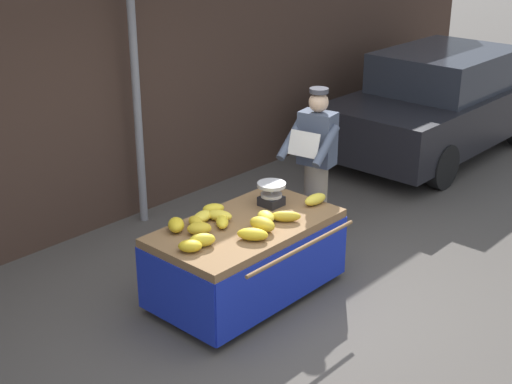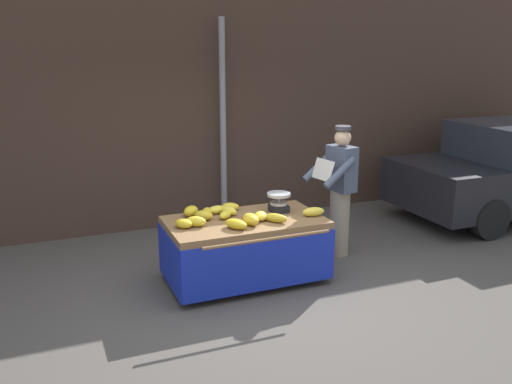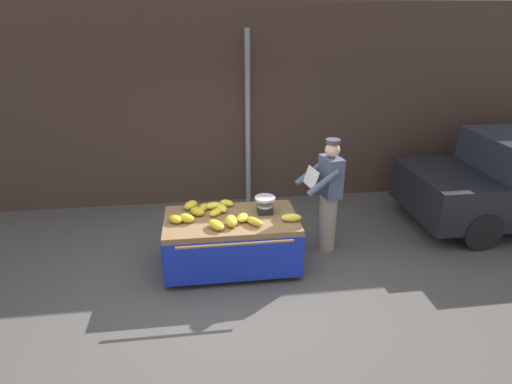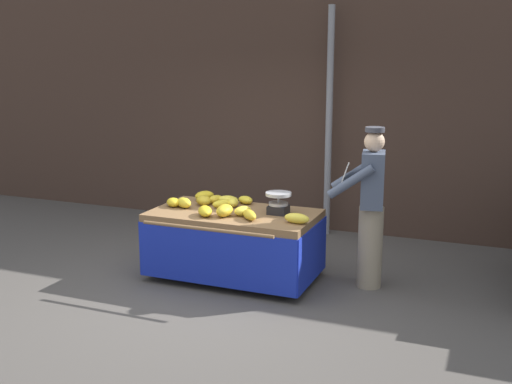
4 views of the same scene
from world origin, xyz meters
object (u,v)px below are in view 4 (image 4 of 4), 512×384
(banana_bunch_0, at_px, (225,210))
(vendor_person, at_px, (370,207))
(street_pole, at_px, (329,123))
(banana_bunch_3, at_px, (222,204))
(banana_bunch_1, at_px, (184,203))
(banana_bunch_5, at_px, (216,199))
(banana_bunch_4, at_px, (250,215))
(banana_bunch_9, at_px, (205,211))
(banana_bunch_12, at_px, (233,202))
(banana_bunch_7, at_px, (204,200))
(banana_bunch_8, at_px, (205,196))
(banana_bunch_13, at_px, (245,200))
(weighing_scale, at_px, (278,203))
(banana_bunch_10, at_px, (173,202))
(banana_bunch_11, at_px, (243,211))
(banana_bunch_2, at_px, (228,200))
(banana_cart, at_px, (234,230))
(banana_bunch_6, at_px, (297,218))

(banana_bunch_0, xyz_separation_m, vendor_person, (1.44, 0.52, 0.05))
(street_pole, bearing_deg, banana_bunch_3, -108.56)
(banana_bunch_1, height_order, banana_bunch_5, banana_bunch_1)
(vendor_person, bearing_deg, banana_bunch_4, -154.66)
(banana_bunch_0, relative_size, banana_bunch_9, 0.94)
(banana_bunch_3, relative_size, banana_bunch_12, 0.93)
(street_pole, height_order, banana_bunch_7, street_pole)
(banana_bunch_0, xyz_separation_m, banana_bunch_8, (-0.53, 0.57, -0.01))
(banana_bunch_13, bearing_deg, weighing_scale, -29.60)
(banana_bunch_10, relative_size, banana_bunch_11, 0.99)
(banana_bunch_9, xyz_separation_m, banana_bunch_10, (-0.52, 0.24, -0.00))
(banana_bunch_9, bearing_deg, banana_bunch_5, 104.89)
(banana_bunch_2, xyz_separation_m, banana_bunch_4, (0.51, -0.57, 0.00))
(banana_bunch_0, relative_size, banana_bunch_2, 1.11)
(banana_bunch_11, xyz_separation_m, banana_bunch_12, (-0.27, 0.34, -0.00))
(banana_bunch_10, xyz_separation_m, banana_bunch_13, (0.70, 0.43, -0.01))
(banana_bunch_1, distance_m, banana_bunch_3, 0.43)
(banana_cart, height_order, banana_bunch_11, banana_bunch_11)
(banana_bunch_5, bearing_deg, banana_bunch_12, -13.40)
(banana_bunch_3, distance_m, banana_bunch_4, 0.60)
(banana_bunch_3, relative_size, banana_bunch_4, 0.82)
(banana_bunch_6, height_order, banana_bunch_13, banana_bunch_6)
(banana_bunch_8, bearing_deg, banana_bunch_13, 4.24)
(banana_bunch_9, xyz_separation_m, vendor_person, (1.64, 0.58, 0.06))
(banana_bunch_1, xyz_separation_m, vendor_person, (2.02, 0.34, 0.06))
(banana_bunch_8, bearing_deg, banana_bunch_0, -47.36)
(banana_bunch_8, distance_m, banana_bunch_10, 0.44)
(banana_bunch_9, distance_m, banana_bunch_11, 0.40)
(banana_bunch_2, height_order, banana_bunch_11, banana_bunch_11)
(banana_bunch_1, bearing_deg, vendor_person, 9.55)
(banana_bunch_3, height_order, banana_bunch_5, banana_bunch_5)
(banana_cart, height_order, banana_bunch_7, banana_bunch_7)
(banana_bunch_3, bearing_deg, banana_bunch_1, -159.08)
(banana_bunch_3, distance_m, banana_bunch_6, 1.03)
(vendor_person, bearing_deg, banana_bunch_1, -170.45)
(banana_bunch_5, height_order, banana_bunch_7, banana_bunch_7)
(banana_bunch_7, xyz_separation_m, banana_bunch_8, (-0.09, 0.21, 0.00))
(banana_bunch_0, relative_size, banana_bunch_6, 0.97)
(banana_bunch_9, xyz_separation_m, banana_bunch_12, (0.09, 0.51, -0.00))
(banana_bunch_4, bearing_deg, banana_cart, 140.03)
(banana_bunch_5, xyz_separation_m, banana_bunch_8, (-0.18, 0.07, 0.01))
(banana_bunch_5, bearing_deg, banana_bunch_6, -22.78)
(banana_bunch_4, height_order, banana_bunch_8, banana_bunch_8)
(banana_bunch_6, relative_size, banana_bunch_8, 1.16)
(banana_bunch_12, bearing_deg, banana_bunch_5, 166.60)
(banana_bunch_6, relative_size, banana_bunch_13, 1.30)
(banana_bunch_2, bearing_deg, banana_bunch_5, -160.56)
(banana_bunch_11, xyz_separation_m, banana_bunch_13, (-0.19, 0.50, -0.01))
(banana_bunch_8, bearing_deg, banana_bunch_6, -22.62)
(weighing_scale, distance_m, banana_bunch_10, 1.22)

